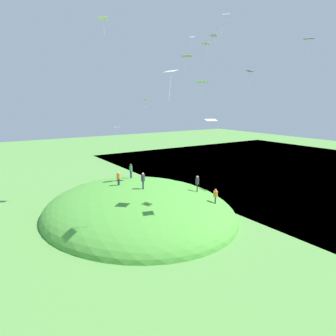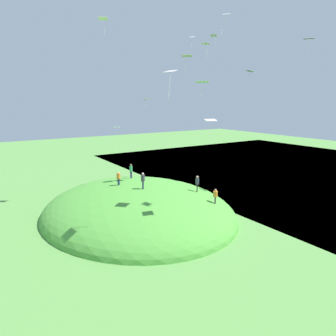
# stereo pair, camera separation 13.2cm
# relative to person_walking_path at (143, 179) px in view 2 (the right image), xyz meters

# --- Properties ---
(ground_plane) EXTENTS (160.00, 160.00, 0.00)m
(ground_plane) POSITION_rel_person_walking_path_xyz_m (-6.33, -2.85, -4.56)
(ground_plane) COLOR #589344
(lake_water) EXTENTS (57.83, 80.00, 0.40)m
(lake_water) POSITION_rel_person_walking_path_xyz_m (-38.59, -2.85, -4.76)
(lake_water) COLOR slate
(lake_water) RESTS_ON ground_plane
(grass_hill) EXTENTS (21.25, 24.33, 6.89)m
(grass_hill) POSITION_rel_person_walking_path_xyz_m (-0.16, -1.65, -4.56)
(grass_hill) COLOR #4E9D39
(grass_hill) RESTS_ON ground_plane
(person_walking_path) EXTENTS (0.59, 0.59, 1.82)m
(person_walking_path) POSITION_rel_person_walking_path_xyz_m (0.00, 0.00, 0.00)
(person_walking_path) COLOR navy
(person_walking_path) RESTS_ON grass_hill
(person_with_child) EXTENTS (0.55, 0.55, 1.85)m
(person_with_child) POSITION_rel_person_walking_path_xyz_m (-5.71, 2.23, -0.66)
(person_with_child) COLOR #3E3737
(person_with_child) RESTS_ON grass_hill
(person_on_hilltop) EXTENTS (0.60, 0.60, 1.57)m
(person_on_hilltop) POSITION_rel_person_walking_path_xyz_m (1.51, -3.04, -0.21)
(person_on_hilltop) COLOR #1A2A46
(person_on_hilltop) RESTS_ON grass_hill
(person_watching_kites) EXTENTS (0.42, 0.42, 1.81)m
(person_watching_kites) POSITION_rel_person_walking_path_xyz_m (-1.54, -6.03, -0.22)
(person_watching_kites) COLOR #2D2951
(person_watching_kites) RESTS_ON grass_hill
(person_near_shore) EXTENTS (0.65, 0.65, 1.58)m
(person_near_shore) POSITION_rel_person_walking_path_xyz_m (-5.78, 5.25, -1.41)
(person_near_shore) COLOR #54464C
(person_near_shore) RESTS_ON grass_hill
(kite_0) EXTENTS (1.07, 1.13, 2.10)m
(kite_0) POSITION_rel_person_walking_path_xyz_m (-15.35, -4.50, 19.42)
(kite_0) COLOR silver
(kite_1) EXTENTS (1.08, 1.01, 1.19)m
(kite_1) POSITION_rel_person_walking_path_xyz_m (-5.34, -8.64, 8.45)
(kite_1) COLOR silver
(kite_2) EXTENTS (0.87, 1.11, 1.72)m
(kite_2) POSITION_rel_person_walking_path_xyz_m (-13.05, -4.16, 16.51)
(kite_2) COLOR white
(kite_3) EXTENTS (0.94, 1.19, 2.33)m
(kite_3) POSITION_rel_person_walking_path_xyz_m (1.62, 7.79, 10.35)
(kite_3) COLOR white
(kite_4) EXTENTS (0.85, 0.86, 1.57)m
(kite_4) POSITION_rel_person_walking_path_xyz_m (-13.08, -8.87, 17.03)
(kite_4) COLOR white
(kite_6) EXTENTS (1.39, 1.30, 1.87)m
(kite_6) POSITION_rel_person_walking_path_xyz_m (-6.05, -0.51, 13.05)
(kite_6) COLOR silver
(kite_7) EXTENTS (0.86, 1.15, 1.69)m
(kite_7) POSITION_rel_person_walking_path_xyz_m (-7.87, 0.54, 14.36)
(kite_7) COLOR white
(kite_8) EXTENTS (0.90, 0.65, 1.15)m
(kite_8) POSITION_rel_person_walking_path_xyz_m (-0.13, -7.05, 5.00)
(kite_8) COLOR white
(kite_9) EXTENTS (1.24, 1.38, 2.17)m
(kite_9) POSITION_rel_person_walking_path_xyz_m (-14.25, 1.31, 11.68)
(kite_9) COLOR white
(kite_10) EXTENTS (1.22, 1.34, 1.81)m
(kite_10) POSITION_rel_person_walking_path_xyz_m (-16.81, 7.13, 14.74)
(kite_10) COLOR silver
(kite_11) EXTENTS (1.27, 1.16, 1.80)m
(kite_11) POSITION_rel_person_walking_path_xyz_m (0.96, -7.09, 17.30)
(kite_11) COLOR silver
(kite_12) EXTENTS (1.36, 1.37, 1.26)m
(kite_12) POSITION_rel_person_walking_path_xyz_m (-2.39, 6.80, 9.83)
(kite_12) COLOR white
(kite_13) EXTENTS (1.15, 0.96, 1.40)m
(kite_13) POSITION_rel_person_walking_path_xyz_m (-2.10, 8.42, 6.57)
(kite_13) COLOR white
(kite_14) EXTENTS (0.95, 1.05, 1.13)m
(kite_14) POSITION_rel_person_walking_path_xyz_m (-11.34, -1.33, 16.83)
(kite_14) COLOR white
(mooring_post) EXTENTS (0.14, 0.14, 1.05)m
(mooring_post) POSITION_rel_person_walking_path_xyz_m (-10.06, -1.23, -4.03)
(mooring_post) COLOR brown
(mooring_post) RESTS_ON ground_plane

